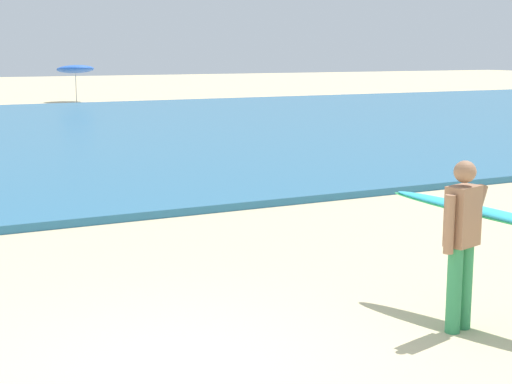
% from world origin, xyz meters
% --- Properties ---
extents(ground_plane, '(160.00, 160.00, 0.00)m').
position_xyz_m(ground_plane, '(0.00, 0.00, 0.00)').
color(ground_plane, beige).
extents(surfer_with_board, '(1.25, 2.46, 1.73)m').
position_xyz_m(surfer_with_board, '(3.13, -0.34, 1.03)').
color(surfer_with_board, '#338E56').
rests_on(surfer_with_board, ground).
extents(beach_umbrella_3, '(2.01, 2.04, 2.07)m').
position_xyz_m(beach_umbrella_3, '(8.70, 36.78, 1.77)').
color(beach_umbrella_3, beige).
rests_on(beach_umbrella_3, ground).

